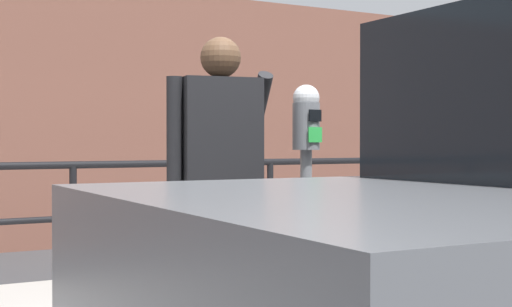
# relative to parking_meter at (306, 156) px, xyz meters

# --- Properties ---
(parking_meter) EXTENTS (0.16, 0.18, 1.49)m
(parking_meter) POSITION_rel_parking_meter_xyz_m (0.00, 0.00, 0.00)
(parking_meter) COLOR slate
(parking_meter) RESTS_ON sidewalk_curb
(pedestrian_at_meter) EXTENTS (0.68, 0.47, 1.74)m
(pedestrian_at_meter) POSITION_rel_parking_meter_xyz_m (-0.53, 0.09, -0.06)
(pedestrian_at_meter) COLOR brown
(pedestrian_at_meter) RESTS_ON sidewalk_curb
(background_railing) EXTENTS (24.06, 0.06, 0.99)m
(background_railing) POSITION_rel_parking_meter_xyz_m (0.12, 2.21, -0.36)
(background_railing) COLOR black
(background_railing) RESTS_ON sidewalk_curb
(backdrop_wall) EXTENTS (32.00, 0.50, 3.19)m
(backdrop_wall) POSITION_rel_parking_meter_xyz_m (0.12, 5.30, 0.41)
(backdrop_wall) COLOR brown
(backdrop_wall) RESTS_ON ground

